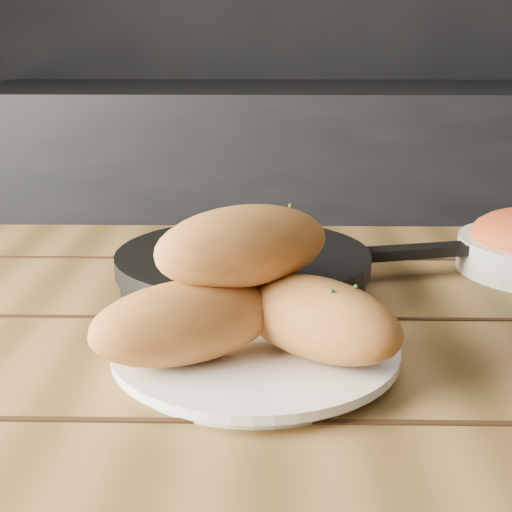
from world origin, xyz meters
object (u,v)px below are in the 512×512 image
Objects in this scene: table at (223,453)px; plate at (256,352)px; bread_rolls at (249,293)px; skillet at (245,270)px.

plate is (0.03, -0.00, 0.10)m from table.
skillet is (-0.01, 0.19, -0.04)m from bread_rolls.
table is at bearing -94.55° from skillet.
plate is at bearing -85.34° from skillet.
bread_rolls is 0.19m from skillet.
skillet is at bearing 85.45° from table.
skillet is at bearing 92.91° from bread_rolls.
plate is at bearing -0.82° from table.
bread_rolls reaches higher than plate.
plate reaches higher than table.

